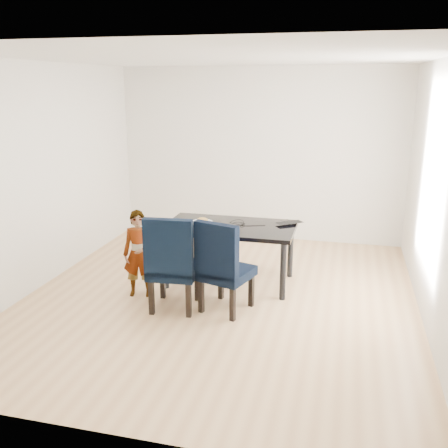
% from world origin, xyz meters
% --- Properties ---
extents(floor, '(4.50, 5.00, 0.01)m').
position_xyz_m(floor, '(0.00, 0.00, -0.01)').
color(floor, tan).
rests_on(floor, ground).
extents(ceiling, '(4.50, 5.00, 0.01)m').
position_xyz_m(ceiling, '(0.00, 0.00, 2.71)').
color(ceiling, white).
rests_on(ceiling, wall_back).
extents(wall_back, '(4.50, 0.01, 2.70)m').
position_xyz_m(wall_back, '(0.00, 2.50, 1.35)').
color(wall_back, white).
rests_on(wall_back, ground).
extents(wall_front, '(4.50, 0.01, 2.70)m').
position_xyz_m(wall_front, '(0.00, -2.50, 1.35)').
color(wall_front, white).
rests_on(wall_front, ground).
extents(wall_left, '(0.01, 5.00, 2.70)m').
position_xyz_m(wall_left, '(-2.25, 0.00, 1.35)').
color(wall_left, white).
rests_on(wall_left, ground).
extents(wall_right, '(0.01, 5.00, 2.70)m').
position_xyz_m(wall_right, '(2.25, 0.00, 1.35)').
color(wall_right, silver).
rests_on(wall_right, ground).
extents(dining_table, '(1.60, 0.90, 0.75)m').
position_xyz_m(dining_table, '(0.00, 0.50, 0.38)').
color(dining_table, black).
rests_on(dining_table, floor).
extents(chair_left, '(0.57, 0.59, 1.09)m').
position_xyz_m(chair_left, '(-0.43, -0.37, 0.55)').
color(chair_left, black).
rests_on(chair_left, floor).
extents(chair_right, '(0.64, 0.65, 1.05)m').
position_xyz_m(chair_right, '(0.15, -0.28, 0.53)').
color(chair_right, black).
rests_on(chair_right, floor).
extents(child, '(0.43, 0.33, 1.04)m').
position_xyz_m(child, '(-0.94, -0.15, 0.52)').
color(child, orange).
rests_on(child, floor).
extents(plate, '(0.33, 0.33, 0.02)m').
position_xyz_m(plate, '(-0.36, 0.52, 0.76)').
color(plate, white).
rests_on(plate, dining_table).
extents(sandwich, '(0.15, 0.10, 0.06)m').
position_xyz_m(sandwich, '(-0.36, 0.53, 0.79)').
color(sandwich, '#BA8E42').
rests_on(sandwich, plate).
extents(laptop, '(0.40, 0.38, 0.03)m').
position_xyz_m(laptop, '(0.68, 0.76, 0.76)').
color(laptop, black).
rests_on(laptop, dining_table).
extents(cable_tangle, '(0.19, 0.19, 0.01)m').
position_xyz_m(cable_tangle, '(0.10, 0.53, 0.75)').
color(cable_tangle, black).
rests_on(cable_tangle, dining_table).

